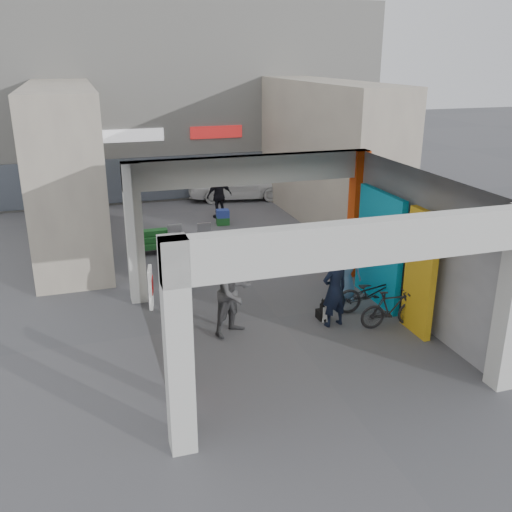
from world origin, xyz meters
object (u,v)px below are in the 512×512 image
object	(u,v)px
man_elderly	(345,269)
cafe_set	(185,250)
man_back_turned	(234,292)
bicycle_rear	(392,309)
produce_stand	(154,244)
border_collie	(323,311)
white_van	(237,183)
bicycle_front	(372,292)
man_with_dog	(335,290)
man_crates	(219,196)

from	to	relation	value
man_elderly	cafe_set	bearing A→B (deg)	134.67
man_back_turned	bicycle_rear	size ratio (longest dim) A/B	1.32
cafe_set	produce_stand	xyz separation A→B (m)	(-0.79, 1.02, -0.07)
bicycle_rear	border_collie	bearing A→B (deg)	64.03
bicycle_rear	white_van	distance (m)	12.73
cafe_set	man_elderly	bearing A→B (deg)	-50.32
bicycle_front	white_van	size ratio (longest dim) A/B	0.44
man_with_dog	man_elderly	world-z (taller)	man_with_dog
man_crates	bicycle_rear	distance (m)	10.16
man_crates	produce_stand	bearing A→B (deg)	36.45
produce_stand	man_with_dog	xyz separation A→B (m)	(3.21, -6.29, 0.59)
white_van	cafe_set	bearing A→B (deg)	162.33
white_van	bicycle_rear	bearing A→B (deg)	-170.35
border_collie	man_crates	world-z (taller)	man_crates
bicycle_front	white_van	world-z (taller)	white_van
produce_stand	cafe_set	bearing A→B (deg)	-44.50
cafe_set	border_collie	bearing A→B (deg)	-65.15
cafe_set	border_collie	xyz separation A→B (m)	(2.30, -4.97, -0.12)
man_crates	bicycle_rear	bearing A→B (deg)	86.65
cafe_set	white_van	size ratio (longest dim) A/B	0.40
cafe_set	man_crates	world-z (taller)	man_crates
man_with_dog	man_back_turned	world-z (taller)	man_back_turned
cafe_set	man_back_turned	size ratio (longest dim) A/B	0.85
man_elderly	bicycle_front	size ratio (longest dim) A/B	0.88
man_back_turned	white_van	size ratio (longest dim) A/B	0.47
produce_stand	man_elderly	xyz separation A→B (m)	(4.10, -5.01, 0.52)
border_collie	man_with_dog	bearing A→B (deg)	-70.20
border_collie	bicycle_front	distance (m)	1.36
man_crates	man_elderly	bearing A→B (deg)	86.27
man_crates	white_van	world-z (taller)	man_crates
cafe_set	produce_stand	distance (m)	1.30
produce_stand	bicycle_rear	bearing A→B (deg)	-49.12
border_collie	bicycle_rear	xyz separation A→B (m)	(1.33, -0.77, 0.21)
border_collie	bicycle_rear	world-z (taller)	bicycle_rear
man_elderly	white_van	xyz separation A→B (m)	(0.26, 10.98, -0.10)
cafe_set	produce_stand	size ratio (longest dim) A/B	1.54
man_elderly	man_with_dog	bearing A→B (deg)	-119.94
produce_stand	man_elderly	bearing A→B (deg)	-43.00
man_back_turned	bicycle_front	bearing A→B (deg)	-26.62
produce_stand	man_back_turned	xyz separation A→B (m)	(0.94, -5.98, 0.70)
bicycle_rear	white_van	world-z (taller)	white_van
cafe_set	man_with_dog	size ratio (longest dim) A/B	0.95
man_with_dog	man_elderly	distance (m)	1.56
man_with_dog	bicycle_rear	size ratio (longest dim) A/B	1.18
man_elderly	bicycle_rear	distance (m)	1.81
border_collie	bicycle_rear	distance (m)	1.55
produce_stand	bicycle_rear	world-z (taller)	bicycle_rear
man_back_turned	man_elderly	world-z (taller)	man_back_turned
man_crates	white_van	xyz separation A→B (m)	(1.44, 2.69, -0.16)
cafe_set	man_crates	bearing A→B (deg)	63.67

